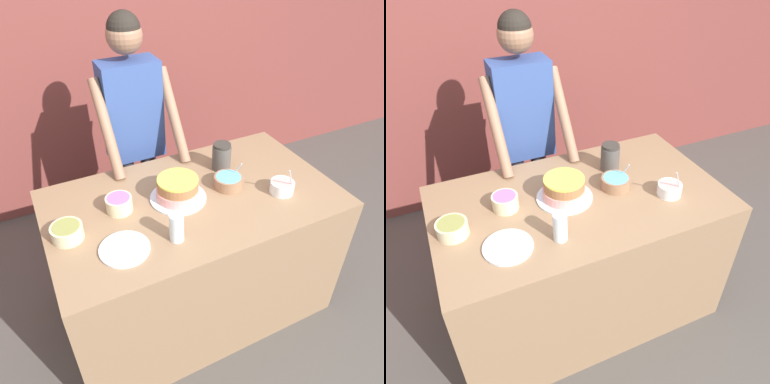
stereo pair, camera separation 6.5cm
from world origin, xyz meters
TOP-DOWN VIEW (x-y plane):
  - ground_plane at (0.00, 0.00)m, footprint 14.00×14.00m
  - wall_back at (0.00, 1.94)m, footprint 10.00×0.05m
  - counter at (0.00, 0.45)m, footprint 1.58×0.91m
  - person_baker at (-0.09, 1.12)m, footprint 0.48×0.47m
  - cake at (-0.08, 0.48)m, footprint 0.31×0.31m
  - frosting_bowl_olive at (-0.67, 0.44)m, footprint 0.15×0.15m
  - frosting_bowl_blue at (0.22, 0.46)m, footprint 0.16×0.16m
  - frosting_bowl_pink at (0.46, 0.28)m, footprint 0.13×0.13m
  - frosting_bowl_purple at (-0.39, 0.53)m, footprint 0.14×0.14m
  - drinking_glass at (-0.22, 0.20)m, footprint 0.07×0.07m
  - ceramic_plate at (-0.46, 0.24)m, footprint 0.24×0.24m
  - stoneware_jar at (0.28, 0.64)m, footprint 0.11×0.11m

SIDE VIEW (x-z plane):
  - ground_plane at x=0.00m, z-range 0.00..0.00m
  - counter at x=0.00m, z-range 0.00..0.89m
  - ceramic_plate at x=-0.46m, z-range 0.89..0.90m
  - frosting_bowl_blue at x=0.22m, z-range 0.85..1.00m
  - frosting_bowl_pink at x=0.46m, z-range 0.83..1.02m
  - frosting_bowl_olive at x=-0.67m, z-range 0.89..0.97m
  - frosting_bowl_purple at x=-0.39m, z-range 0.89..0.97m
  - cake at x=-0.08m, z-range 0.88..1.01m
  - drinking_glass at x=-0.22m, z-range 0.89..1.04m
  - stoneware_jar at x=0.28m, z-range 0.89..1.05m
  - person_baker at x=-0.09m, z-range 0.20..1.92m
  - wall_back at x=0.00m, z-range 0.00..2.60m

